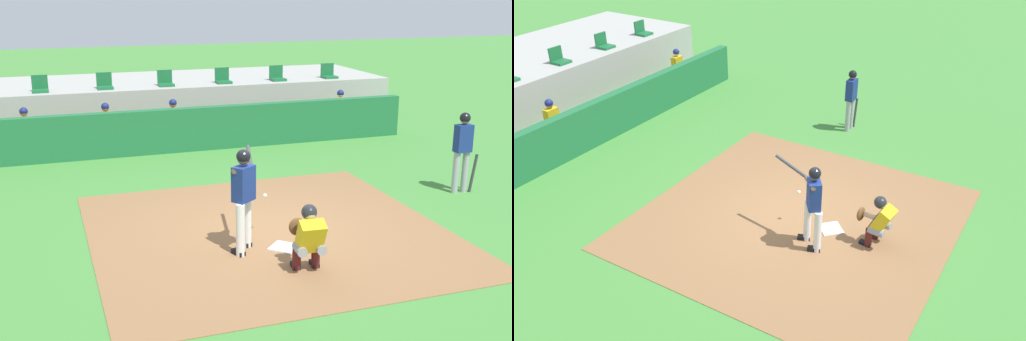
# 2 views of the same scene
# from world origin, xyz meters

# --- Properties ---
(ground_plane) EXTENTS (80.00, 80.00, 0.00)m
(ground_plane) POSITION_xyz_m (0.00, 0.00, 0.00)
(ground_plane) COLOR #428438
(dirt_infield) EXTENTS (6.40, 6.40, 0.01)m
(dirt_infield) POSITION_xyz_m (0.00, 0.00, 0.01)
(dirt_infield) COLOR olive
(dirt_infield) RESTS_ON ground
(home_plate) EXTENTS (0.62, 0.62, 0.02)m
(home_plate) POSITION_xyz_m (0.00, -0.80, 0.02)
(home_plate) COLOR white
(home_plate) RESTS_ON dirt_infield
(batter_at_plate) EXTENTS (0.71, 1.36, 1.80)m
(batter_at_plate) POSITION_xyz_m (-0.69, -0.68, 1.04)
(batter_at_plate) COLOR silver
(batter_at_plate) RESTS_ON ground
(catcher_crouched) EXTENTS (0.51, 2.11, 1.13)m
(catcher_crouched) POSITION_xyz_m (0.01, -1.79, 0.61)
(catcher_crouched) COLOR gray
(catcher_crouched) RESTS_ON ground
(on_deck_batter) EXTENTS (0.58, 0.23, 1.79)m
(on_deck_batter) POSITION_xyz_m (4.81, 0.91, 1.02)
(on_deck_batter) COLOR #99999E
(on_deck_batter) RESTS_ON ground
(dugout_wall) EXTENTS (13.00, 0.30, 1.20)m
(dugout_wall) POSITION_xyz_m (0.00, 6.50, 0.60)
(dugout_wall) COLOR #1E6638
(dugout_wall) RESTS_ON ground
(dugout_bench) EXTENTS (11.80, 0.44, 0.45)m
(dugout_bench) POSITION_xyz_m (0.00, 7.50, 0.23)
(dugout_bench) COLOR olive
(dugout_bench) RESTS_ON ground
(dugout_player_2) EXTENTS (0.49, 0.70, 1.30)m
(dugout_player_2) POSITION_xyz_m (-0.18, 7.34, 0.67)
(dugout_player_2) COLOR #939399
(dugout_player_2) RESTS_ON ground
(dugout_player_3) EXTENTS (0.49, 0.70, 1.30)m
(dugout_player_3) POSITION_xyz_m (5.10, 7.34, 0.67)
(dugout_player_3) COLOR #939399
(dugout_player_3) RESTS_ON ground
(stadium_seat_4) EXTENTS (0.46, 0.46, 0.48)m
(stadium_seat_4) POSITION_xyz_m (1.86, 9.38, 1.53)
(stadium_seat_4) COLOR #196033
(stadium_seat_4) RESTS_ON stands_platform
(stadium_seat_5) EXTENTS (0.46, 0.46, 0.48)m
(stadium_seat_5) POSITION_xyz_m (3.71, 9.38, 1.53)
(stadium_seat_5) COLOR #196033
(stadium_seat_5) RESTS_ON stands_platform
(stadium_seat_6) EXTENTS (0.46, 0.46, 0.48)m
(stadium_seat_6) POSITION_xyz_m (5.57, 9.38, 1.53)
(stadium_seat_6) COLOR #196033
(stadium_seat_6) RESTS_ON stands_platform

